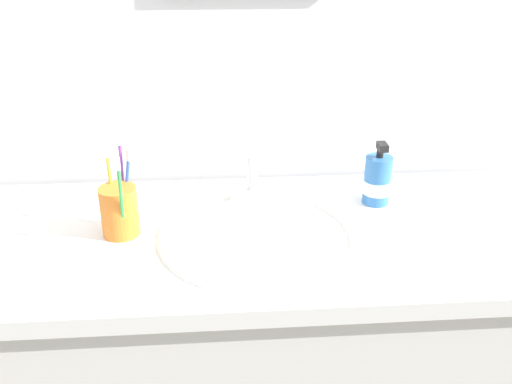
{
  "coord_description": "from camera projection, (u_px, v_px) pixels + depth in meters",
  "views": [
    {
      "loc": [
        -0.08,
        -1.03,
        1.42
      ],
      "look_at": [
        -0.0,
        0.0,
        0.92
      ],
      "focal_mm": 38.76,
      "sensor_mm": 36.0,
      "label": 1
    }
  ],
  "objects": [
    {
      "name": "soap_dispenser",
      "position": [
        377.0,
        181.0,
        1.28
      ],
      "size": [
        0.06,
        0.06,
        0.15
      ],
      "color": "#3372BF",
      "rests_on": "vanity_counter"
    },
    {
      "name": "vanity_counter",
      "position": [
        258.0,
        376.0,
        1.36
      ],
      "size": [
        1.28,
        0.55,
        0.83
      ],
      "color": "silver",
      "rests_on": "ground"
    },
    {
      "name": "faucet",
      "position": [
        251.0,
        174.0,
        1.32
      ],
      "size": [
        0.02,
        0.14,
        0.1
      ],
      "color": "silver",
      "rests_on": "sink_basin"
    },
    {
      "name": "toothbrush_purple",
      "position": [
        122.0,
        175.0,
        1.16
      ],
      "size": [
        0.01,
        0.05,
        0.2
      ],
      "color": "purple",
      "rests_on": "toothbrush_cup"
    },
    {
      "name": "tiled_wall_back",
      "position": [
        248.0,
        29.0,
        1.31
      ],
      "size": [
        2.48,
        0.04,
        2.4
      ],
      "primitive_type": "cube",
      "color": "silver",
      "rests_on": "ground"
    },
    {
      "name": "toothbrush_yellow",
      "position": [
        111.0,
        182.0,
        1.15
      ],
      "size": [
        0.02,
        0.03,
        0.18
      ],
      "color": "yellow",
      "rests_on": "toothbrush_cup"
    },
    {
      "name": "sink_basin",
      "position": [
        257.0,
        254.0,
        1.18
      ],
      "size": [
        0.43,
        0.43,
        0.12
      ],
      "color": "white",
      "rests_on": "vanity_counter"
    },
    {
      "name": "toothbrush_green",
      "position": [
        121.0,
        194.0,
        1.08
      ],
      "size": [
        0.02,
        0.06,
        0.2
      ],
      "color": "green",
      "rests_on": "toothbrush_cup"
    },
    {
      "name": "toothbrush_cup",
      "position": [
        120.0,
        211.0,
        1.15
      ],
      "size": [
        0.08,
        0.08,
        0.11
      ],
      "primitive_type": "cylinder",
      "color": "orange",
      "rests_on": "vanity_counter"
    },
    {
      "name": "toothbrush_blue",
      "position": [
        127.0,
        184.0,
        1.16
      ],
      "size": [
        0.03,
        0.05,
        0.17
      ],
      "color": "blue",
      "rests_on": "toothbrush_cup"
    }
  ]
}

